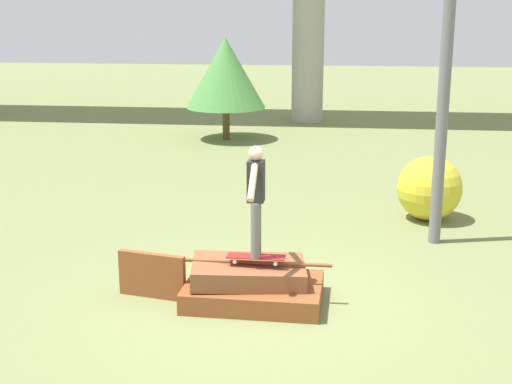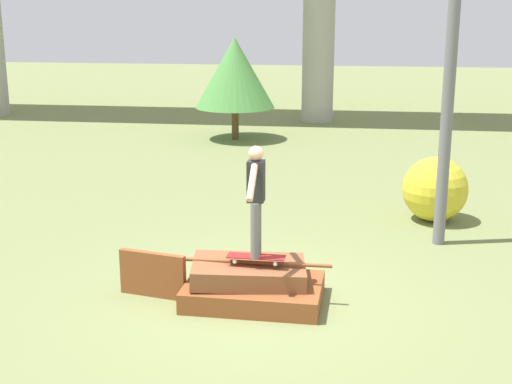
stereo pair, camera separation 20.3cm
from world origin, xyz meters
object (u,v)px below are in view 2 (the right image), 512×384
Objects in this scene: skateboard at (256,257)px; utility_pole at (454,9)px; tree_behind_left at (235,73)px; bush_yellow_flowering at (435,189)px; skater at (256,194)px.

utility_pole is at bearing 46.73° from skateboard.
tree_behind_left is 2.50× the size of bush_yellow_flowering.
tree_behind_left is (-5.09, 9.25, -1.91)m from utility_pole.
utility_pole is 3.59m from bush_yellow_flowering.
bush_yellow_flowering reaches higher than skateboard.
skater is 1.24× the size of bush_yellow_flowering.
bush_yellow_flowering is at bearing 56.86° from skateboard.
bush_yellow_flowering is (2.82, 4.32, -0.94)m from skater.
utility_pole is 10.73m from tree_behind_left.
tree_behind_left reaches higher than bush_yellow_flowering.
tree_behind_left is at bearing 118.84° from utility_pole.
tree_behind_left is (-2.32, 12.19, 0.46)m from skater.
skater is at bearing -133.27° from utility_pole.
tree_behind_left is at bearing 100.78° from skateboard.
tree_behind_left is (-2.32, 12.19, 1.35)m from skateboard.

